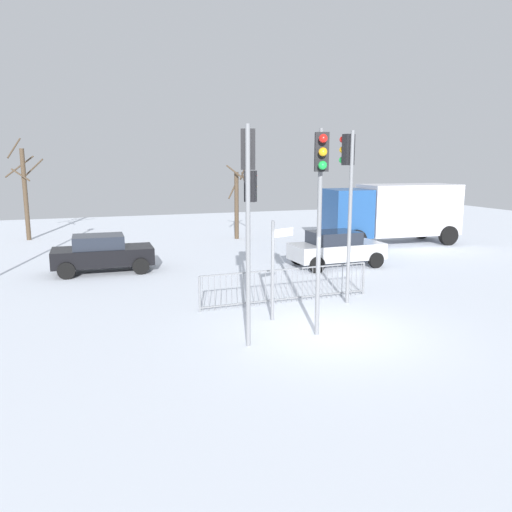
{
  "coord_description": "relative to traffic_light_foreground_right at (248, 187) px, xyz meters",
  "views": [
    {
      "loc": [
        -5.85,
        -11.09,
        4.31
      ],
      "look_at": [
        -0.97,
        2.97,
        1.5
      ],
      "focal_mm": 35.52,
      "sensor_mm": 36.0,
      "label": 1
    }
  ],
  "objects": [
    {
      "name": "ground_plane",
      "position": [
        2.23,
        0.13,
        -3.73
      ],
      "size": [
        60.0,
        60.0,
        0.0
      ],
      "primitive_type": "plane",
      "color": "silver"
    },
    {
      "name": "traffic_light_foreground_right",
      "position": [
        0.0,
        0.0,
        0.0
      ],
      "size": [
        0.38,
        0.54,
        5.11
      ],
      "rotation": [
        0.0,
        0.0,
        5.93
      ],
      "color": "slate",
      "rests_on": "ground"
    },
    {
      "name": "traffic_light_rear_right",
      "position": [
        1.08,
        3.07,
        -0.7
      ],
      "size": [
        0.46,
        0.47,
        4.13
      ],
      "rotation": [
        0.0,
        0.0,
        5.55
      ],
      "color": "slate",
      "rests_on": "ground"
    },
    {
      "name": "traffic_light_rear_left",
      "position": [
        3.95,
        2.49,
        0.05
      ],
      "size": [
        0.36,
        0.56,
        5.18
      ],
      "rotation": [
        0.0,
        0.0,
        0.24
      ],
      "color": "slate",
      "rests_on": "ground"
    },
    {
      "name": "traffic_light_foreground_left",
      "position": [
        1.78,
        -0.08,
        -0.03
      ],
      "size": [
        0.38,
        0.55,
        5.06
      ],
      "rotation": [
        0.0,
        0.0,
        2.8
      ],
      "color": "slate",
      "rests_on": "ground"
    },
    {
      "name": "direction_sign_post",
      "position": [
        1.25,
        1.53,
        -2.18
      ],
      "size": [
        0.74,
        0.34,
        2.75
      ],
      "rotation": [
        0.0,
        0.0,
        0.38
      ],
      "color": "slate",
      "rests_on": "ground"
    },
    {
      "name": "pedestrian_guard_railing",
      "position": [
        2.23,
        3.0,
        -3.18
      ],
      "size": [
        5.58,
        0.28,
        1.07
      ],
      "rotation": [
        0.0,
        0.0,
        0.04
      ],
      "color": "slate",
      "rests_on": "ground"
    },
    {
      "name": "car_black_mid",
      "position": [
        -2.93,
        9.39,
        -2.96
      ],
      "size": [
        3.83,
        1.98,
        1.47
      ],
      "rotation": [
        0.0,
        0.0,
        -0.02
      ],
      "color": "black",
      "rests_on": "ground"
    },
    {
      "name": "car_silver_trailing",
      "position": [
        6.24,
        7.38,
        -2.96
      ],
      "size": [
        3.84,
        2.01,
        1.47
      ],
      "rotation": [
        0.0,
        0.0,
        0.03
      ],
      "color": "#B2B5BA",
      "rests_on": "ground"
    },
    {
      "name": "delivery_truck",
      "position": [
        11.77,
        11.63,
        -1.99
      ],
      "size": [
        7.18,
        3.06,
        3.1
      ],
      "rotation": [
        0.0,
        0.0,
        3.08
      ],
      "color": "silver",
      "rests_on": "ground"
    },
    {
      "name": "bare_tree_left",
      "position": [
        -6.43,
        19.38,
        -1.03
      ],
      "size": [
        2.05,
        1.64,
        5.54
      ],
      "color": "#473828",
      "rests_on": "ground"
    },
    {
      "name": "bare_tree_centre",
      "position": [
        4.61,
        15.95,
        -1.67
      ],
      "size": [
        1.45,
        1.28,
        4.15
      ],
      "color": "#473828",
      "rests_on": "ground"
    }
  ]
}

